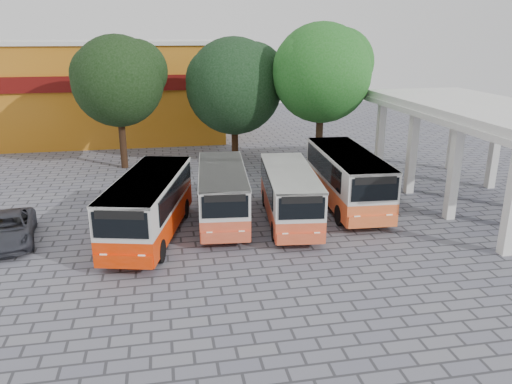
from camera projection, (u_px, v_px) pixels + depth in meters
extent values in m
plane|color=slate|center=(310.00, 244.00, 22.20)|extent=(90.00, 90.00, 0.00)
cube|color=silver|center=(380.00, 136.00, 32.64)|extent=(0.45, 0.45, 5.00)
cube|color=silver|center=(454.00, 133.00, 33.58)|extent=(0.45, 0.45, 5.00)
cube|color=silver|center=(483.00, 108.00, 26.20)|extent=(6.60, 15.60, 0.40)
cube|color=silver|center=(482.00, 115.00, 26.31)|extent=(6.80, 15.80, 0.30)
cube|color=#AF6511|center=(104.00, 92.00, 43.34)|extent=(20.00, 10.00, 8.00)
cube|color=#590C0A|center=(96.00, 84.00, 38.20)|extent=(20.00, 0.20, 1.20)
cube|color=silver|center=(99.00, 42.00, 42.06)|extent=(20.40, 10.40, 0.30)
cube|color=red|center=(150.00, 219.00, 22.71)|extent=(4.22, 8.23, 1.04)
cube|color=silver|center=(148.00, 193.00, 22.33)|extent=(4.22, 8.23, 1.45)
cube|color=silver|center=(147.00, 179.00, 22.12)|extent=(4.26, 8.24, 0.12)
cube|color=black|center=(121.00, 194.00, 22.11)|extent=(1.63, 6.32, 1.04)
cube|color=black|center=(175.00, 191.00, 22.54)|extent=(1.63, 6.32, 1.04)
cube|color=black|center=(146.00, 225.00, 18.62)|extent=(2.07, 0.57, 1.04)
cube|color=black|center=(146.00, 214.00, 18.49)|extent=(1.83, 0.51, 0.34)
cylinder|color=black|center=(123.00, 252.00, 20.25)|extent=(0.28, 0.99, 0.99)
cylinder|color=black|center=(176.00, 248.00, 20.62)|extent=(0.28, 0.99, 0.99)
cylinder|color=black|center=(130.00, 210.00, 25.04)|extent=(0.28, 0.99, 0.99)
cylinder|color=black|center=(173.00, 207.00, 25.42)|extent=(0.28, 0.99, 0.99)
cube|color=#D24E2D|center=(223.00, 204.00, 24.81)|extent=(2.85, 7.51, 0.96)
cube|color=silver|center=(222.00, 182.00, 24.45)|extent=(2.85, 7.51, 1.35)
cube|color=silver|center=(222.00, 170.00, 24.26)|extent=(2.89, 7.52, 0.11)
cube|color=black|center=(199.00, 183.00, 24.25)|extent=(0.59, 6.04, 0.96)
cube|color=black|center=(245.00, 181.00, 24.65)|extent=(0.59, 6.04, 0.96)
cube|color=black|center=(233.00, 207.00, 21.00)|extent=(1.97, 0.23, 0.96)
cube|color=black|center=(233.00, 198.00, 20.88)|extent=(1.74, 0.22, 0.31)
cylinder|color=black|center=(208.00, 231.00, 22.51)|extent=(0.26, 0.92, 0.92)
cylinder|color=black|center=(251.00, 228.00, 22.86)|extent=(0.26, 0.92, 0.92)
cylinder|color=black|center=(199.00, 198.00, 26.98)|extent=(0.26, 0.92, 0.92)
cylinder|color=black|center=(235.00, 196.00, 27.33)|extent=(0.26, 0.92, 0.92)
cube|color=#DC4F29|center=(289.00, 206.00, 24.65)|extent=(2.99, 7.47, 0.95)
cube|color=silver|center=(290.00, 184.00, 24.30)|extent=(2.99, 7.47, 1.34)
cube|color=silver|center=(290.00, 171.00, 24.11)|extent=(3.03, 7.47, 0.11)
cube|color=black|center=(267.00, 185.00, 24.10)|extent=(0.73, 5.96, 0.95)
cube|color=black|center=(312.00, 182.00, 24.49)|extent=(0.73, 5.96, 0.95)
cube|color=black|center=(311.00, 208.00, 20.88)|extent=(1.95, 0.27, 0.95)
cube|color=black|center=(312.00, 200.00, 20.76)|extent=(1.72, 0.25, 0.31)
cylinder|color=black|center=(281.00, 232.00, 22.38)|extent=(0.25, 0.91, 0.91)
cylinder|color=black|center=(323.00, 229.00, 22.73)|extent=(0.25, 0.91, 0.91)
cylinder|color=black|center=(261.00, 199.00, 26.80)|extent=(0.25, 0.91, 0.91)
cylinder|color=black|center=(296.00, 197.00, 27.15)|extent=(0.25, 0.91, 0.91)
cube|color=orange|center=(346.00, 190.00, 26.77)|extent=(2.92, 8.31, 1.07)
cube|color=silver|center=(347.00, 167.00, 26.37)|extent=(2.92, 8.31, 1.50)
cube|color=silver|center=(348.00, 154.00, 26.16)|extent=(2.97, 8.32, 0.12)
cube|color=black|center=(325.00, 168.00, 26.14)|extent=(0.44, 6.75, 1.07)
cube|color=black|center=(370.00, 165.00, 26.59)|extent=(0.44, 6.75, 1.07)
cube|color=black|center=(380.00, 189.00, 22.52)|extent=(2.20, 0.18, 1.07)
cube|color=black|center=(381.00, 180.00, 22.39)|extent=(1.94, 0.17, 0.35)
cylinder|color=black|center=(344.00, 216.00, 24.21)|extent=(0.29, 1.02, 1.02)
cylinder|color=black|center=(386.00, 213.00, 24.60)|extent=(0.29, 1.02, 1.02)
cylinder|color=black|center=(312.00, 184.00, 29.19)|extent=(0.29, 1.02, 1.02)
cylinder|color=black|center=(348.00, 182.00, 29.58)|extent=(0.29, 1.02, 1.02)
cylinder|color=#331F12|center=(123.00, 138.00, 34.06)|extent=(0.46, 0.46, 4.24)
sphere|color=black|center=(118.00, 81.00, 32.89)|extent=(6.01, 6.01, 6.01)
sphere|color=black|center=(136.00, 71.00, 33.20)|extent=(4.21, 4.21, 4.21)
sphere|color=black|center=(100.00, 75.00, 32.38)|extent=(3.91, 3.91, 3.91)
cylinder|color=black|center=(235.00, 134.00, 35.71)|extent=(0.48, 0.48, 4.06)
sphere|color=black|center=(234.00, 86.00, 34.67)|extent=(6.70, 6.70, 6.70)
sphere|color=black|center=(252.00, 76.00, 34.98)|extent=(4.69, 4.69, 4.69)
sphere|color=black|center=(218.00, 79.00, 34.12)|extent=(4.36, 4.36, 4.36)
cylinder|color=#3A2718|center=(319.00, 135.00, 33.95)|extent=(0.48, 0.48, 4.61)
sphere|color=#185716|center=(322.00, 73.00, 32.68)|extent=(6.50, 6.50, 6.50)
sphere|color=#185716|center=(339.00, 62.00, 32.99)|extent=(4.55, 4.55, 4.55)
sphere|color=#185716|center=(306.00, 66.00, 32.14)|extent=(4.23, 4.23, 4.23)
imported|color=#2C2E36|center=(8.00, 229.00, 22.22)|extent=(2.89, 4.90, 1.28)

